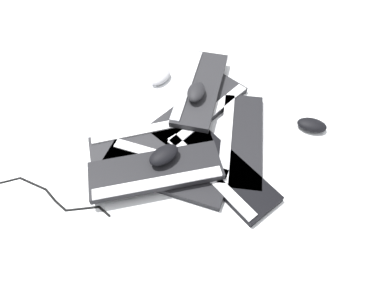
% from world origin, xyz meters
% --- Properties ---
extents(ground_plane, '(3.20, 3.20, 0.00)m').
position_xyz_m(ground_plane, '(0.00, 0.00, 0.00)').
color(ground_plane, white).
extents(keyboard_0, '(0.42, 0.42, 0.03)m').
position_xyz_m(keyboard_0, '(0.25, -0.04, 0.01)').
color(keyboard_0, '#232326').
rests_on(keyboard_0, ground).
extents(keyboard_1, '(0.25, 0.46, 0.03)m').
position_xyz_m(keyboard_1, '(0.09, 0.15, 0.01)').
color(keyboard_1, '#232326').
rests_on(keyboard_1, ground).
extents(keyboard_2, '(0.30, 0.46, 0.03)m').
position_xyz_m(keyboard_2, '(-0.05, 0.10, 0.01)').
color(keyboard_2, black).
rests_on(keyboard_2, ground).
extents(keyboard_3, '(0.44, 0.39, 0.03)m').
position_xyz_m(keyboard_3, '(-0.04, -0.10, 0.01)').
color(keyboard_3, black).
rests_on(keyboard_3, ground).
extents(keyboard_4, '(0.46, 0.22, 0.03)m').
position_xyz_m(keyboard_4, '(0.09, -0.18, 0.01)').
color(keyboard_4, black).
rests_on(keyboard_4, ground).
extents(keyboard_5, '(0.46, 0.26, 0.03)m').
position_xyz_m(keyboard_5, '(0.34, -0.04, 0.04)').
color(keyboard_5, '#232326').
rests_on(keyboard_5, keyboard_0).
extents(keyboard_6, '(0.23, 0.46, 0.03)m').
position_xyz_m(keyboard_6, '(-0.06, 0.12, 0.04)').
color(keyboard_6, black).
rests_on(keyboard_6, keyboard_2).
extents(mouse_0, '(0.13, 0.12, 0.04)m').
position_xyz_m(mouse_0, '(0.44, 0.12, 0.02)').
color(mouse_0, '#B7B7BC').
rests_on(mouse_0, ground).
extents(mouse_1, '(0.10, 0.12, 0.04)m').
position_xyz_m(mouse_1, '(0.15, -0.46, 0.02)').
color(mouse_1, black).
rests_on(mouse_1, ground).
extents(mouse_2, '(0.12, 0.09, 0.04)m').
position_xyz_m(mouse_2, '(0.28, -0.02, 0.08)').
color(mouse_2, black).
rests_on(mouse_2, keyboard_5).
extents(mouse_3, '(0.12, 0.13, 0.04)m').
position_xyz_m(mouse_3, '(-0.02, 0.09, 0.08)').
color(mouse_3, black).
rests_on(mouse_3, keyboard_6).
extents(cable_0, '(0.16, 0.56, 0.01)m').
position_xyz_m(cable_0, '(-0.11, 0.56, 0.00)').
color(cable_0, black).
rests_on(cable_0, ground).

